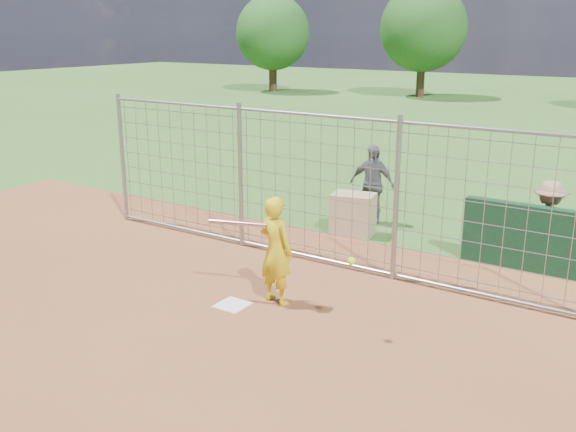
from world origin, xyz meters
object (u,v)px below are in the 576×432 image
Objects in this scene: bystander_c at (547,225)px; equipment_bin at (353,214)px; batter at (276,250)px; bystander_b at (372,184)px.

bystander_c is 1.84× the size of equipment_bin.
batter is 4.68m from bystander_c.
batter reaches higher than equipment_bin.
bystander_b is 0.95m from equipment_bin.
bystander_b reaches higher than batter.
bystander_c is at bearing -13.00° from bystander_b.
batter is at bearing -83.72° from bystander_b.
bystander_c reaches higher than equipment_bin.
batter is at bearing -91.80° from equipment_bin.
equipment_bin is at bearing -89.27° from bystander_b.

